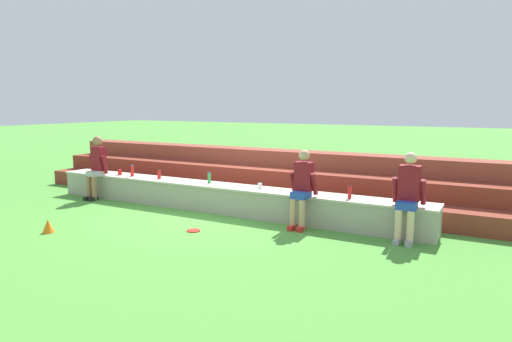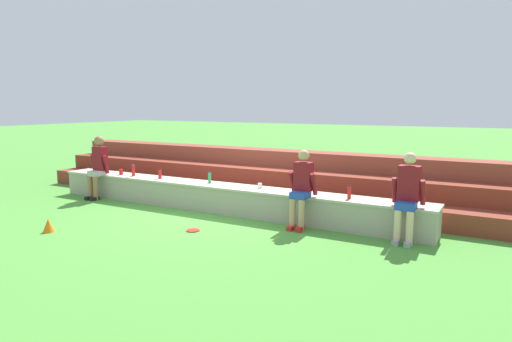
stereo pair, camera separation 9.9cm
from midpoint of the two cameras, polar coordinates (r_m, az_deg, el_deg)
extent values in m
plane|color=#4C9338|center=(9.12, -5.41, -5.43)|extent=(80.00, 80.00, 0.00)
cube|color=#A8A08E|center=(9.30, -4.39, -3.42)|extent=(8.50, 0.59, 0.55)
cube|color=#BCB39F|center=(9.25, -4.40, -1.85)|extent=(8.54, 0.63, 0.04)
cube|color=brown|center=(9.99, -1.79, -3.10)|extent=(11.54, 0.63, 0.37)
cube|color=maroon|center=(10.49, 0.01, -1.51)|extent=(11.54, 0.63, 0.73)
cube|color=brown|center=(11.01, 1.63, -0.08)|extent=(11.54, 0.63, 1.10)
cylinder|color=#996B4C|center=(11.06, -20.03, -2.00)|extent=(0.11, 0.11, 0.55)
cylinder|color=#996B4C|center=(10.93, -19.45, -2.09)|extent=(0.11, 0.11, 0.55)
cube|color=black|center=(11.08, -20.12, -3.22)|extent=(0.10, 0.22, 0.08)
cube|color=black|center=(10.95, -19.55, -3.32)|extent=(0.10, 0.22, 0.08)
cube|color=#B2B2B7|center=(11.03, -19.30, -0.26)|extent=(0.27, 0.33, 0.12)
cube|color=maroon|center=(11.06, -18.93, 1.51)|extent=(0.30, 0.20, 0.55)
sphere|color=#996B4C|center=(11.03, -19.03, 3.62)|extent=(0.23, 0.23, 0.23)
cylinder|color=maroon|center=(11.22, -19.67, 0.92)|extent=(0.08, 0.15, 0.43)
cylinder|color=maroon|center=(10.92, -18.27, 0.80)|extent=(0.08, 0.17, 0.43)
cylinder|color=tan|center=(7.94, 4.99, -5.48)|extent=(0.11, 0.11, 0.55)
cylinder|color=tan|center=(7.88, 6.14, -5.61)|extent=(0.11, 0.11, 0.55)
cube|color=red|center=(7.97, 4.85, -7.17)|extent=(0.10, 0.22, 0.08)
cube|color=red|center=(7.90, 5.99, -7.32)|extent=(0.10, 0.22, 0.08)
cube|color=#2347B2|center=(7.96, 6.00, -3.04)|extent=(0.28, 0.34, 0.12)
cube|color=maroon|center=(8.02, 6.40, -0.69)|extent=(0.31, 0.20, 0.51)
sphere|color=tan|center=(7.97, 6.44, 1.97)|extent=(0.20, 0.20, 0.20)
cylinder|color=maroon|center=(8.10, 4.99, -1.40)|extent=(0.08, 0.25, 0.42)
cylinder|color=maroon|center=(7.95, 7.69, -1.65)|extent=(0.08, 0.24, 0.42)
cylinder|color=beige|center=(7.46, 17.86, -6.78)|extent=(0.11, 0.11, 0.55)
cylinder|color=beige|center=(7.43, 19.26, -6.92)|extent=(0.11, 0.11, 0.55)
cube|color=#99999E|center=(7.48, 17.71, -8.59)|extent=(0.10, 0.22, 0.08)
cube|color=#99999E|center=(7.45, 19.11, -8.73)|extent=(0.10, 0.22, 0.08)
cube|color=#2347B2|center=(7.47, 18.84, -4.20)|extent=(0.30, 0.29, 0.12)
cube|color=maroon|center=(7.57, 19.20, -1.47)|extent=(0.33, 0.20, 0.56)
sphere|color=beige|center=(7.52, 19.34, 1.52)|extent=(0.19, 0.19, 0.19)
cylinder|color=maroon|center=(7.61, 17.52, -2.30)|extent=(0.08, 0.18, 0.43)
cylinder|color=maroon|center=(7.54, 20.75, -2.56)|extent=(0.08, 0.20, 0.42)
cylinder|color=red|center=(10.15, -11.82, -0.40)|extent=(0.08, 0.08, 0.20)
cylinder|color=black|center=(10.14, -11.84, 0.22)|extent=(0.05, 0.05, 0.02)
cylinder|color=green|center=(9.40, -5.61, -0.92)|extent=(0.06, 0.06, 0.21)
cylinder|color=blue|center=(9.39, -5.62, -0.22)|extent=(0.04, 0.04, 0.02)
cylinder|color=red|center=(7.99, 12.09, -2.68)|extent=(0.06, 0.06, 0.22)
cylinder|color=black|center=(7.97, 12.12, -1.82)|extent=(0.04, 0.04, 0.02)
cylinder|color=red|center=(10.65, -15.05, 0.02)|extent=(0.07, 0.07, 0.24)
cylinder|color=blue|center=(10.64, -15.08, 0.73)|extent=(0.04, 0.04, 0.02)
cylinder|color=white|center=(8.78, 0.83, -1.89)|extent=(0.08, 0.08, 0.11)
cylinder|color=red|center=(10.96, -16.49, -0.11)|extent=(0.09, 0.09, 0.13)
cylinder|color=red|center=(7.95, -7.64, -7.48)|extent=(0.23, 0.23, 0.02)
cone|color=orange|center=(8.56, -24.54, -6.30)|extent=(0.20, 0.20, 0.23)
camera|label=1|loc=(0.05, -89.68, 0.05)|focal=31.53mm
camera|label=2|loc=(0.05, 90.32, -0.05)|focal=31.53mm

